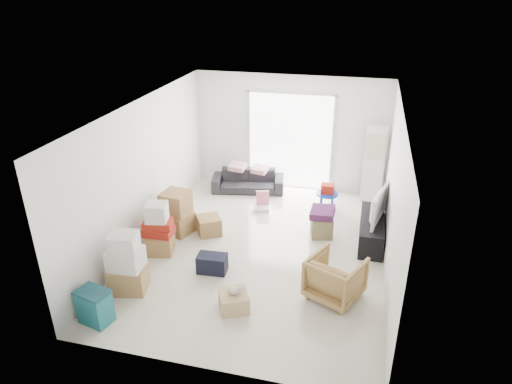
{
  "coord_description": "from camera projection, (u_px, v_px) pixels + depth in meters",
  "views": [
    {
      "loc": [
        1.67,
        -7.13,
        4.62
      ],
      "look_at": [
        -0.14,
        0.2,
        1.08
      ],
      "focal_mm": 32.0,
      "sensor_mm": 36.0,
      "label": 1
    }
  ],
  "objects": [
    {
      "name": "pillow_right",
      "position": [
        260.0,
        164.0,
        10.59
      ],
      "size": [
        0.41,
        0.36,
        0.12
      ],
      "primitive_type": "cube",
      "rotation": [
        0.0,
        0.0,
        -0.21
      ],
      "color": "#C9929B",
      "rests_on": "sofa"
    },
    {
      "name": "ottoman",
      "position": [
        322.0,
        226.0,
        8.96
      ],
      "size": [
        0.49,
        0.49,
        0.41
      ],
      "primitive_type": "cube",
      "rotation": [
        0.0,
        0.0,
        0.22
      ],
      "color": "olive",
      "rests_on": "room_shell"
    },
    {
      "name": "box_stack_c",
      "position": [
        177.0,
        213.0,
        9.01
      ],
      "size": [
        0.71,
        0.65,
        0.87
      ],
      "rotation": [
        0.0,
        0.0,
        -0.19
      ],
      "color": "olive",
      "rests_on": "room_shell"
    },
    {
      "name": "loose_box",
      "position": [
        209.0,
        225.0,
        9.05
      ],
      "size": [
        0.6,
        0.6,
        0.36
      ],
      "primitive_type": "cube",
      "rotation": [
        0.0,
        0.0,
        0.55
      ],
      "color": "olive",
      "rests_on": "room_shell"
    },
    {
      "name": "box_stack_b",
      "position": [
        159.0,
        231.0,
        8.34
      ],
      "size": [
        0.58,
        0.58,
        0.99
      ],
      "rotation": [
        0.0,
        0.0,
        0.14
      ],
      "color": "olive",
      "rests_on": "room_shell"
    },
    {
      "name": "pillow_left",
      "position": [
        237.0,
        161.0,
        10.74
      ],
      "size": [
        0.47,
        0.4,
        0.13
      ],
      "primitive_type": "cube",
      "rotation": [
        0.0,
        0.0,
        -0.17
      ],
      "color": "#C9929B",
      "rests_on": "sofa"
    },
    {
      "name": "box_stack_a",
      "position": [
        127.0,
        265.0,
        7.28
      ],
      "size": [
        0.65,
        0.58,
        1.04
      ],
      "rotation": [
        0.0,
        0.0,
        0.12
      ],
      "color": "olive",
      "rests_on": "room_shell"
    },
    {
      "name": "blanket",
      "position": [
        322.0,
        214.0,
        8.84
      ],
      "size": [
        0.47,
        0.47,
        0.14
      ],
      "primitive_type": "cube",
      "rotation": [
        0.0,
        0.0,
        -0.04
      ],
      "color": "#512050",
      "rests_on": "ottoman"
    },
    {
      "name": "ac_tower",
      "position": [
        373.0,
        165.0,
        10.12
      ],
      "size": [
        0.45,
        0.3,
        1.75
      ],
      "primitive_type": "cube",
      "color": "silver",
      "rests_on": "room_shell"
    },
    {
      "name": "sliding_door",
      "position": [
        290.0,
        138.0,
        10.68
      ],
      "size": [
        2.1,
        0.04,
        2.33
      ],
      "color": "white",
      "rests_on": "room_shell"
    },
    {
      "name": "sofa",
      "position": [
        248.0,
        178.0,
        10.84
      ],
      "size": [
        1.75,
        0.79,
        0.66
      ],
      "primitive_type": "imported",
      "rotation": [
        0.0,
        0.0,
        0.18
      ],
      "color": "black",
      "rests_on": "room_shell"
    },
    {
      "name": "wood_crate",
      "position": [
        234.0,
        301.0,
        6.98
      ],
      "size": [
        0.57,
        0.57,
        0.29
      ],
      "primitive_type": "cube",
      "rotation": [
        0.0,
        0.0,
        0.45
      ],
      "color": "tan",
      "rests_on": "room_shell"
    },
    {
      "name": "tv_console",
      "position": [
        371.0,
        230.0,
        8.76
      ],
      "size": [
        0.44,
        1.46,
        0.49
      ],
      "primitive_type": "cube",
      "color": "black",
      "rests_on": "room_shell"
    },
    {
      "name": "room_shell",
      "position": [
        261.0,
        184.0,
        8.02
      ],
      "size": [
        4.98,
        6.48,
        3.18
      ],
      "color": "beige",
      "rests_on": "ground"
    },
    {
      "name": "storage_bins",
      "position": [
        95.0,
        306.0,
        6.66
      ],
      "size": [
        0.54,
        0.43,
        0.55
      ],
      "rotation": [
        0.0,
        0.0,
        -0.24
      ],
      "color": "#155F68",
      "rests_on": "room_shell"
    },
    {
      "name": "duffel_bag",
      "position": [
        212.0,
        263.0,
        7.87
      ],
      "size": [
        0.52,
        0.33,
        0.32
      ],
      "primitive_type": "cube",
      "rotation": [
        0.0,
        0.0,
        0.06
      ],
      "color": "black",
      "rests_on": "room_shell"
    },
    {
      "name": "plush_bunny",
      "position": [
        236.0,
        290.0,
        6.9
      ],
      "size": [
        0.27,
        0.15,
        0.13
      ],
      "rotation": [
        0.0,
        0.0,
        -0.09
      ],
      "color": "#B2ADA8",
      "rests_on": "wood_crate"
    },
    {
      "name": "armchair",
      "position": [
        335.0,
        276.0,
        7.15
      ],
      "size": [
        1.0,
        0.97,
        0.79
      ],
      "primitive_type": "imported",
      "rotation": [
        0.0,
        0.0,
        2.72
      ],
      "color": "#A57A49",
      "rests_on": "room_shell"
    },
    {
      "name": "television",
      "position": [
        373.0,
        216.0,
        8.62
      ],
      "size": [
        0.83,
        1.16,
        0.14
      ],
      "primitive_type": "imported",
      "rotation": [
        0.0,
        0.0,
        1.33
      ],
      "color": "black",
      "rests_on": "tv_console"
    },
    {
      "name": "kids_table",
      "position": [
        327.0,
        192.0,
        9.87
      ],
      "size": [
        0.48,
        0.48,
        0.61
      ],
      "rotation": [
        0.0,
        0.0,
        -0.18
      ],
      "color": "#112CAD",
      "rests_on": "room_shell"
    },
    {
      "name": "toy_walker",
      "position": [
        262.0,
        204.0,
        10.03
      ],
      "size": [
        0.37,
        0.35,
        0.41
      ],
      "rotation": [
        0.0,
        0.0,
        0.3
      ],
      "color": "silver",
      "rests_on": "room_shell"
    }
  ]
}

